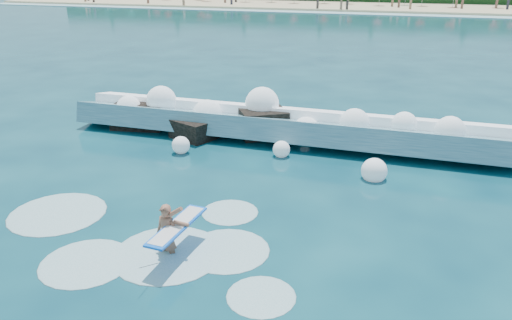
# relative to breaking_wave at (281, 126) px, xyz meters

# --- Properties ---
(ground) EXTENTS (200.00, 200.00, 0.00)m
(ground) POSITION_rel_breaking_wave_xyz_m (-0.80, -7.65, -0.55)
(ground) COLOR #083142
(ground) RESTS_ON ground
(beach) EXTENTS (140.00, 20.00, 0.40)m
(beach) POSITION_rel_breaking_wave_xyz_m (-0.80, 70.35, -0.35)
(beach) COLOR tan
(beach) RESTS_ON ground
(wet_band) EXTENTS (140.00, 5.00, 0.08)m
(wet_band) POSITION_rel_breaking_wave_xyz_m (-0.80, 59.35, -0.51)
(wet_band) COLOR silver
(wet_band) RESTS_ON ground
(breaking_wave) EXTENTS (18.11, 2.82, 1.56)m
(breaking_wave) POSITION_rel_breaking_wave_xyz_m (0.00, 0.00, 0.00)
(breaking_wave) COLOR #346B82
(breaking_wave) RESTS_ON ground
(rock_cluster) EXTENTS (8.19, 3.31, 1.34)m
(rock_cluster) POSITION_rel_breaking_wave_xyz_m (-3.90, -0.32, -0.12)
(rock_cluster) COLOR black
(rock_cluster) RESTS_ON ground
(surfer_with_board) EXTENTS (0.94, 2.85, 1.65)m
(surfer_with_board) POSITION_rel_breaking_wave_xyz_m (-0.30, -9.67, 0.06)
(surfer_with_board) COLOR #965C46
(surfer_with_board) RESTS_ON ground
(wave_spray) EXTENTS (14.65, 4.91, 2.17)m
(wave_spray) POSITION_rel_breaking_wave_xyz_m (-0.56, -0.30, 0.42)
(wave_spray) COLOR white
(wave_spray) RESTS_ON ground
(surf_foam) EXTENTS (9.15, 5.62, 0.14)m
(surf_foam) POSITION_rel_breaking_wave_xyz_m (-1.48, -9.32, -0.55)
(surf_foam) COLOR silver
(surf_foam) RESTS_ON ground
(beachgoers) EXTENTS (105.25, 11.33, 1.94)m
(beachgoers) POSITION_rel_breaking_wave_xyz_m (0.69, 65.74, 0.53)
(beachgoers) COLOR #3F332D
(beachgoers) RESTS_ON ground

